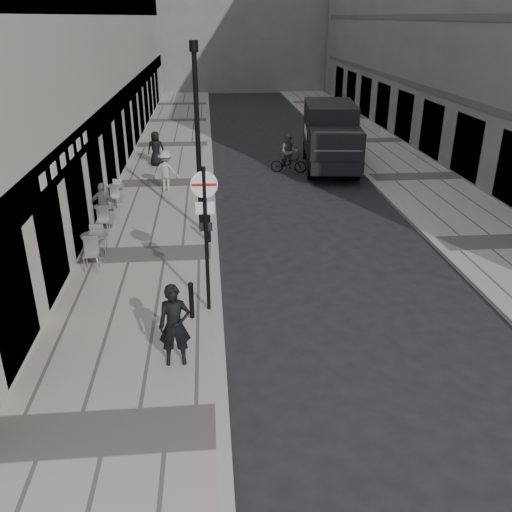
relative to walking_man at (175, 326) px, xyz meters
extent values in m
cube|color=gray|center=(-1.12, 13.36, -0.94)|extent=(4.00, 60.00, 0.12)
cube|color=gray|center=(9.88, 13.36, -0.94)|extent=(4.00, 60.00, 0.12)
imported|color=black|center=(0.00, 0.00, 0.00)|extent=(0.66, 0.44, 1.77)
cylinder|color=black|center=(0.68, 2.19, 0.89)|extent=(0.09, 0.09, 3.54)
cylinder|color=white|center=(0.68, 2.19, 2.25)|extent=(0.61, 0.05, 0.61)
cube|color=#B21414|center=(0.68, 2.17, 2.25)|extent=(0.56, 0.02, 0.06)
cube|color=white|center=(0.68, 2.22, 1.70)|extent=(0.43, 0.03, 0.28)
cylinder|color=black|center=(0.48, 7.65, 1.96)|extent=(0.15, 0.15, 5.69)
cylinder|color=black|center=(0.48, 7.65, 4.85)|extent=(0.27, 0.27, 0.33)
cylinder|color=black|center=(0.73, 6.49, -0.46)|extent=(0.11, 0.11, 0.85)
cylinder|color=black|center=(0.28, 1.82, -0.45)|extent=(0.12, 0.12, 0.86)
cylinder|color=black|center=(5.31, 13.75, -0.55)|extent=(0.43, 0.94, 0.91)
cylinder|color=black|center=(7.29, 13.51, -0.55)|extent=(0.43, 0.94, 0.91)
cylinder|color=black|center=(5.78, 17.58, -0.55)|extent=(0.43, 0.94, 0.91)
cylinder|color=black|center=(7.76, 17.34, -0.55)|extent=(0.43, 0.94, 0.91)
cube|color=black|center=(6.66, 16.56, 0.76)|extent=(2.75, 4.33, 2.27)
cube|color=black|center=(6.29, 13.52, 0.42)|extent=(2.50, 2.30, 1.59)
cube|color=#1E2328|center=(6.19, 12.67, 0.87)|extent=(2.02, 0.63, 0.84)
imported|color=black|center=(4.47, 14.91, -0.57)|extent=(1.73, 0.89, 0.87)
imported|color=#525357|center=(4.47, 14.91, -0.04)|extent=(0.90, 0.76, 1.64)
imported|color=#56565B|center=(-2.72, 8.02, -0.10)|extent=(0.98, 0.59, 1.57)
imported|color=#9F9B92|center=(-0.94, 12.17, -0.06)|extent=(1.19, 0.89, 1.64)
imported|color=black|center=(-1.67, 16.32, -0.08)|extent=(0.80, 0.53, 1.61)
cylinder|color=#B1B1B3|center=(-2.56, 5.32, -0.87)|extent=(0.47, 0.47, 0.03)
cylinder|color=#B1B1B3|center=(-2.56, 5.32, -0.48)|extent=(0.06, 0.06, 0.79)
cylinder|color=#B1B1B3|center=(-2.56, 5.32, -0.08)|extent=(0.75, 0.75, 0.03)
cylinder|color=#BDBCBF|center=(-2.70, 8.06, -0.87)|extent=(0.45, 0.45, 0.03)
cylinder|color=#BDBCBF|center=(-2.70, 8.06, -0.49)|extent=(0.06, 0.06, 0.76)
cylinder|color=#BDBCBF|center=(-2.70, 8.06, -0.12)|extent=(0.72, 0.72, 0.03)
cylinder|color=silver|center=(-2.72, 10.69, -0.87)|extent=(0.40, 0.40, 0.03)
cylinder|color=silver|center=(-2.72, 10.69, -0.53)|extent=(0.06, 0.06, 0.68)
cylinder|color=silver|center=(-2.72, 10.69, -0.19)|extent=(0.64, 0.64, 0.03)
camera|label=1|loc=(0.79, -9.42, 5.66)|focal=38.00mm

